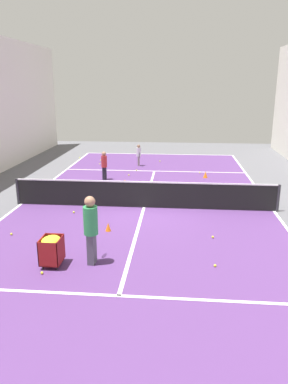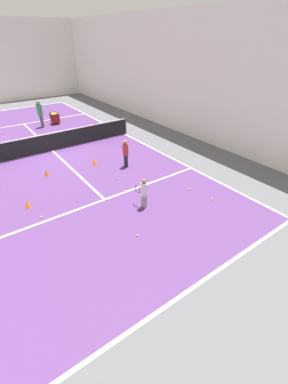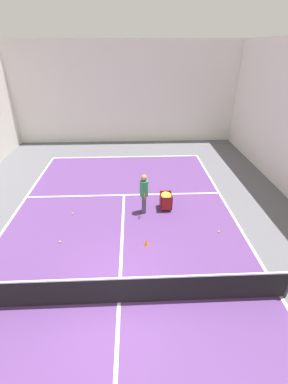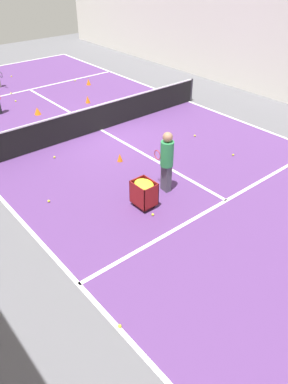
{
  "view_description": "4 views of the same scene",
  "coord_description": "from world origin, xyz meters",
  "px_view_note": "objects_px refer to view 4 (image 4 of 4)",
  "views": [
    {
      "loc": [
        -1.18,
        13.02,
        4.38
      ],
      "look_at": [
        0.0,
        0.0,
        0.6
      ],
      "focal_mm": 35.0,
      "sensor_mm": 36.0,
      "label": 1
    },
    {
      "loc": [
        -3.62,
        -13.63,
        5.51
      ],
      "look_at": [
        0.96,
        -7.29,
        0.65
      ],
      "focal_mm": 24.0,
      "sensor_mm": 36.0,
      "label": 2
    },
    {
      "loc": [
        0.5,
        -4.76,
        6.32
      ],
      "look_at": [
        0.91,
        4.55,
        0.98
      ],
      "focal_mm": 24.0,
      "sensor_mm": 36.0,
      "label": 3
    },
    {
      "loc": [
        7.06,
        10.95,
        5.86
      ],
      "look_at": [
        1.88,
        4.75,
        0.44
      ],
      "focal_mm": 35.0,
      "sensor_mm": 36.0,
      "label": 4
    }
  ],
  "objects_px": {
    "tennis_net": "(100,117)",
    "ball_cart": "(144,189)",
    "coach_at_net": "(167,158)",
    "training_cone_0": "(88,82)",
    "training_cone_1": "(37,111)"
  },
  "relations": [
    {
      "from": "tennis_net",
      "to": "ball_cart",
      "type": "bearing_deg",
      "value": 68.45
    },
    {
      "from": "coach_at_net",
      "to": "training_cone_0",
      "type": "xyz_separation_m",
      "value": [
        -3.46,
        -9.35,
        -0.87
      ]
    },
    {
      "from": "tennis_net",
      "to": "training_cone_1",
      "type": "xyz_separation_m",
      "value": [
        1.12,
        -2.92,
        -0.36
      ]
    },
    {
      "from": "training_cone_0",
      "to": "tennis_net",
      "type": "bearing_deg",
      "value": 61.99
    },
    {
      "from": "coach_at_net",
      "to": "ball_cart",
      "type": "xyz_separation_m",
      "value": [
        0.97,
        0.2,
        -0.49
      ]
    },
    {
      "from": "ball_cart",
      "to": "tennis_net",
      "type": "bearing_deg",
      "value": -111.55
    },
    {
      "from": "training_cone_1",
      "to": "training_cone_0",
      "type": "bearing_deg",
      "value": -152.83
    },
    {
      "from": "tennis_net",
      "to": "coach_at_net",
      "type": "height_order",
      "value": "coach_at_net"
    },
    {
      "from": "tennis_net",
      "to": "training_cone_0",
      "type": "bearing_deg",
      "value": -118.01
    },
    {
      "from": "coach_at_net",
      "to": "training_cone_1",
      "type": "bearing_deg",
      "value": 6.92
    },
    {
      "from": "tennis_net",
      "to": "training_cone_0",
      "type": "xyz_separation_m",
      "value": [
        -2.56,
        -4.81,
        -0.36
      ]
    },
    {
      "from": "ball_cart",
      "to": "training_cone_0",
      "type": "height_order",
      "value": "ball_cart"
    },
    {
      "from": "ball_cart",
      "to": "training_cone_1",
      "type": "xyz_separation_m",
      "value": [
        -0.76,
        -7.67,
        -0.38
      ]
    },
    {
      "from": "coach_at_net",
      "to": "training_cone_0",
      "type": "bearing_deg",
      "value": -15.02
    },
    {
      "from": "coach_at_net",
      "to": "training_cone_0",
      "type": "distance_m",
      "value": 10.01
    }
  ]
}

